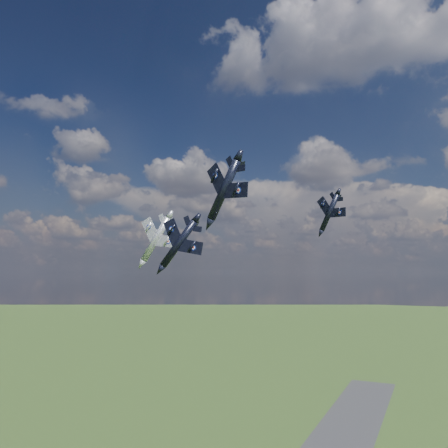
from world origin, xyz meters
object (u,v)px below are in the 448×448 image
at_px(jet_lead_navy, 179,243).
at_px(jet_right_navy, 224,190).
at_px(jet_high_navy, 330,212).
at_px(jet_left_silver, 156,239).

xyz_separation_m(jet_lead_navy, jet_right_navy, (22.93, -25.23, 5.52)).
bearing_deg(jet_high_navy, jet_left_silver, -128.07).
height_order(jet_high_navy, jet_left_silver, jet_high_navy).
bearing_deg(jet_right_navy, jet_left_silver, 153.32).
bearing_deg(jet_right_navy, jet_high_navy, 100.95).
relative_size(jet_high_navy, jet_left_silver, 0.81).
height_order(jet_lead_navy, jet_high_navy, jet_high_navy).
distance_m(jet_lead_navy, jet_high_navy, 37.87).
height_order(jet_lead_navy, jet_right_navy, jet_right_navy).
distance_m(jet_lead_navy, jet_right_navy, 34.54).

